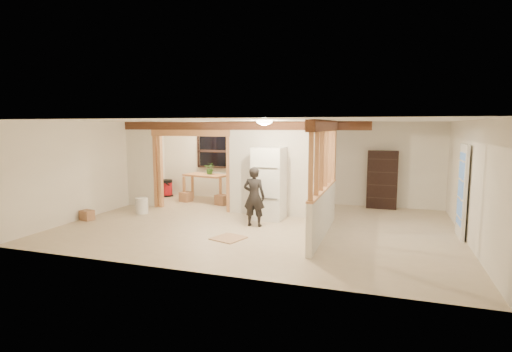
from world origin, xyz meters
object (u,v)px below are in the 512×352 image
(refrigerator, at_px, (269,183))
(woman, at_px, (254,197))
(shop_vac, at_px, (166,188))
(work_table, at_px, (206,188))
(bookshelf, at_px, (382,180))

(refrigerator, bearing_deg, woman, -97.81)
(woman, xyz_separation_m, shop_vac, (-4.12, 2.91, -0.43))
(refrigerator, distance_m, work_table, 3.13)
(shop_vac, distance_m, bookshelf, 6.99)
(work_table, relative_size, shop_vac, 2.35)
(work_table, distance_m, shop_vac, 1.69)
(woman, bearing_deg, shop_vac, -36.46)
(refrigerator, xyz_separation_m, shop_vac, (-4.24, 2.06, -0.63))
(refrigerator, xyz_separation_m, woman, (-0.12, -0.85, -0.21))
(bookshelf, bearing_deg, woman, -132.36)
(woman, xyz_separation_m, work_table, (-2.47, 2.55, -0.29))
(woman, distance_m, bookshelf, 4.22)
(woman, height_order, bookshelf, bookshelf)
(refrigerator, height_order, woman, refrigerator)
(woman, height_order, work_table, woman)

